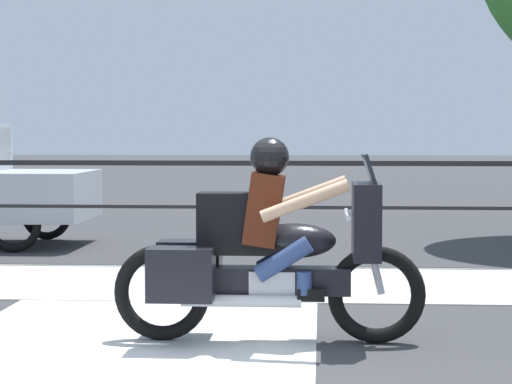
# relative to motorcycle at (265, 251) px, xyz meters

# --- Properties ---
(ground_plane) EXTENTS (120.00, 120.00, 0.00)m
(ground_plane) POSITION_rel_motorcycle_xyz_m (-0.18, -0.53, -0.68)
(ground_plane) COLOR #38383A
(sidewalk_band) EXTENTS (44.00, 2.40, 0.01)m
(sidewalk_band) POSITION_rel_motorcycle_xyz_m (-0.18, 2.87, -0.68)
(sidewalk_band) COLOR #B7B2A8
(sidewalk_band) RESTS_ON ground
(crosswalk_band) EXTENTS (2.75, 6.00, 0.01)m
(crosswalk_band) POSITION_rel_motorcycle_xyz_m (-1.00, -0.73, -0.68)
(crosswalk_band) COLOR silver
(crosswalk_band) RESTS_ON ground
(fence_railing) EXTENTS (36.00, 0.05, 1.23)m
(fence_railing) POSITION_rel_motorcycle_xyz_m (-0.18, 4.40, 0.28)
(fence_railing) COLOR black
(fence_railing) RESTS_ON ground
(motorcycle) EXTENTS (2.33, 0.76, 1.53)m
(motorcycle) POSITION_rel_motorcycle_xyz_m (0.00, 0.00, 0.00)
(motorcycle) COLOR black
(motorcycle) RESTS_ON ground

